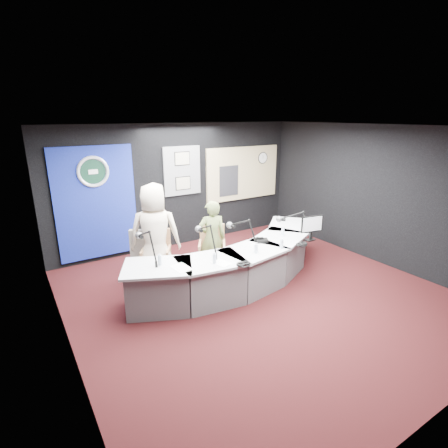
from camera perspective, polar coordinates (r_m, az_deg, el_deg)
ground at (r=6.19m, az=5.65°, el=-11.36°), size 6.00×6.00×0.00m
ceiling at (r=5.43m, az=6.56°, el=15.49°), size 6.00×6.00×0.02m
wall_back at (r=8.15m, az=-7.17°, el=6.17°), size 6.00×0.02×2.80m
wall_left at (r=4.54m, az=-25.34°, el=-4.64°), size 0.02×6.00×2.80m
wall_right at (r=7.83m, az=23.63°, el=4.38°), size 0.02×6.00×2.80m
broadcast_desk at (r=6.39m, az=2.35°, el=-6.56°), size 4.50×1.90×0.75m
backdrop_panel at (r=7.56m, az=-20.14°, el=3.18°), size 1.60×0.05×2.30m
agency_seal at (r=7.40m, az=-20.59°, el=8.00°), size 0.63×0.07×0.63m
seal_center at (r=7.40m, az=-20.60°, el=8.00°), size 0.48×0.01×0.48m
pinboard at (r=8.08m, az=-6.84°, el=8.61°), size 0.90×0.04×1.10m
framed_photo_upper at (r=8.02m, az=-6.82°, el=10.56°), size 0.34×0.02×0.27m
framed_photo_lower at (r=8.10m, az=-6.68°, el=6.63°), size 0.34×0.02×0.27m
booth_window_frame at (r=8.97m, az=3.12°, el=8.29°), size 2.12×0.06×1.32m
booth_glow at (r=8.96m, az=3.16°, el=8.28°), size 2.00×0.02×1.20m
equipment_rack at (r=8.72m, az=0.79°, el=7.05°), size 0.55×0.02×0.75m
wall_clock at (r=9.26m, az=6.35°, el=10.68°), size 0.28×0.01×0.28m
armchair_left at (r=6.53m, az=-11.00°, el=-4.98°), size 0.81×0.81×1.04m
armchair_right at (r=6.69m, az=-1.97°, el=-4.32°), size 0.77×0.77×0.99m
draped_jacket at (r=6.63m, az=-12.94°, el=-3.82°), size 0.48×0.35×0.70m
person_man at (r=6.39m, az=-11.21°, el=-1.62°), size 1.07×0.93×1.85m
person_woman at (r=6.60m, az=-1.99°, el=-2.38°), size 0.61×0.49×1.47m
computer_monitor at (r=6.56m, az=14.06°, el=0.04°), size 0.41×0.10×0.28m
desk_phone at (r=6.42m, az=6.22°, el=-2.70°), size 0.27×0.25×0.05m
headphones_near at (r=6.38m, az=12.56°, el=-3.22°), size 0.22×0.22×0.04m
headphones_far at (r=5.45m, az=3.16°, el=-6.49°), size 0.24×0.24×0.04m
paper_stack at (r=5.38m, az=-7.03°, el=-7.11°), size 0.27×0.36×0.00m
notepad at (r=5.51m, az=-0.44°, el=-6.36°), size 0.29×0.35×0.00m
boom_mic_a at (r=5.62m, az=-12.49°, el=-3.03°), size 0.16×0.74×0.60m
boom_mic_b at (r=5.78m, az=-2.83°, el=-2.04°), size 0.16×0.74×0.60m
boom_mic_c at (r=6.04m, az=3.11°, el=-1.15°), size 0.28×0.72×0.60m
boom_mic_d at (r=6.62m, az=11.59°, el=0.17°), size 0.48×0.62×0.60m
water_bottles at (r=6.01m, az=4.02°, el=-3.40°), size 3.13×0.58×0.18m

